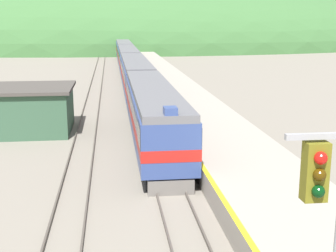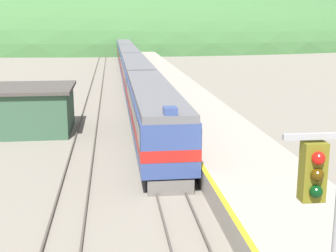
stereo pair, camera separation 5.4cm
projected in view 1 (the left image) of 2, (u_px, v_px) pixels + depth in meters
The scene contains 9 objects.
track_main at pixel (128, 72), 75.78m from camera, with size 1.52×180.00×0.16m.
track_siding at pixel (99, 73), 75.22m from camera, with size 1.52×180.00×0.16m.
platform at pixel (171, 86), 56.84m from camera, with size 5.56×140.00×1.16m.
distant_hills at pixel (119, 47), 146.14m from camera, with size 181.25×81.56×43.75m.
station_shed at pixel (16, 109), 35.52m from camera, with size 8.70×6.57×3.50m.
express_train_lead_car at pixel (153, 113), 31.98m from camera, with size 2.99×20.27×4.35m.
carriage_second at pixel (136, 76), 53.39m from camera, with size 2.98×21.76×3.99m.
carriage_third at pixel (128, 59), 75.30m from camera, with size 2.98×21.76×3.99m.
carriage_fourth at pixel (124, 50), 97.21m from camera, with size 2.98×21.76×3.99m.
Camera 1 is at (-2.77, -6.05, 8.44)m, focal length 50.00 mm.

